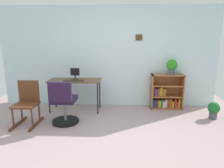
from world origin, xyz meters
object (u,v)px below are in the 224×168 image
object	(u,v)px
office_chair	(64,105)
rocking_chair	(27,102)
bookshelf_low	(166,93)
potted_plant_floor	(214,109)
keyboard	(74,81)
desk	(75,82)
monitor	(75,74)
potted_plant_on_shelf	(172,66)

from	to	relation	value
office_chair	rocking_chair	bearing A→B (deg)	-179.20
bookshelf_low	potted_plant_floor	size ratio (longest dim) A/B	2.30
keyboard	office_chair	distance (m)	0.73
potted_plant_floor	desk	bearing A→B (deg)	172.99
desk	rocking_chair	size ratio (longest dim) A/B	1.38
monitor	potted_plant_on_shelf	world-z (taller)	potted_plant_on_shelf
office_chair	rocking_chair	xyz separation A→B (m)	(-0.71, -0.01, 0.06)
potted_plant_floor	office_chair	bearing A→B (deg)	-172.45
keyboard	rocking_chair	size ratio (longest dim) A/B	0.52
bookshelf_low	potted_plant_on_shelf	size ratio (longest dim) A/B	2.37
office_chair	potted_plant_on_shelf	world-z (taller)	potted_plant_on_shelf
bookshelf_low	desk	bearing A→B (deg)	-172.00
rocking_chair	potted_plant_floor	bearing A→B (deg)	6.27
keyboard	monitor	bearing A→B (deg)	93.25
monitor	office_chair	size ratio (longest dim) A/B	0.30
keyboard	bookshelf_low	world-z (taller)	bookshelf_low
bookshelf_low	office_chair	bearing A→B (deg)	-153.87
monitor	keyboard	xyz separation A→B (m)	(0.01, -0.18, -0.12)
desk	potted_plant_floor	size ratio (longest dim) A/B	3.23
office_chair	bookshelf_low	size ratio (longest dim) A/B	1.06
rocking_chair	potted_plant_floor	distance (m)	3.74
monitor	potted_plant_floor	size ratio (longest dim) A/B	0.72
office_chair	bookshelf_low	bearing A→B (deg)	26.13
office_chair	potted_plant_floor	size ratio (longest dim) A/B	2.43
potted_plant_on_shelf	desk	bearing A→B (deg)	-173.58
desk	monitor	world-z (taller)	monitor
office_chair	keyboard	bearing A→B (deg)	84.60
desk	office_chair	world-z (taller)	office_chair
desk	potted_plant_on_shelf	xyz separation A→B (m)	(2.20, 0.25, 0.35)
monitor	potted_plant_on_shelf	xyz separation A→B (m)	(2.20, 0.20, 0.16)
monitor	potted_plant_on_shelf	distance (m)	2.21
keyboard	potted_plant_floor	world-z (taller)	keyboard
office_chair	potted_plant_on_shelf	size ratio (longest dim) A/B	2.51
monitor	keyboard	world-z (taller)	monitor
office_chair	rocking_chair	size ratio (longest dim) A/B	1.04
desk	rocking_chair	bearing A→B (deg)	-134.43
desk	bookshelf_low	xyz separation A→B (m)	(2.11, 0.30, -0.31)
keyboard	potted_plant_on_shelf	world-z (taller)	potted_plant_on_shelf
potted_plant_on_shelf	potted_plant_floor	world-z (taller)	potted_plant_on_shelf
rocking_chair	bookshelf_low	xyz separation A→B (m)	(2.86, 1.07, -0.07)
monitor	rocking_chair	xyz separation A→B (m)	(-0.76, -0.82, -0.42)
keyboard	potted_plant_on_shelf	size ratio (longest dim) A/B	1.25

